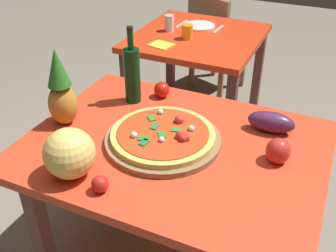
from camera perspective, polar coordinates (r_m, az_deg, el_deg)
The scene contains 18 objects.
display_table at distance 1.69m, azimuth 0.83°, elevation -5.06°, with size 1.21×0.92×0.75m.
background_table at distance 2.84m, azimuth 4.19°, elevation 10.71°, with size 0.83×0.88×0.75m.
dining_chair at distance 3.51m, azimuth 6.67°, elevation 12.43°, with size 0.51×0.51×0.85m.
pizza_board at distance 1.64m, azimuth -0.72°, elevation -1.96°, with size 0.48×0.48×0.03m, color olive.
pizza at distance 1.63m, azimuth -0.60°, elevation -1.20°, with size 0.43×0.43×0.06m.
wine_bottle at distance 1.89m, azimuth -5.16°, elevation 7.44°, with size 0.08×0.08×0.37m.
pineapple_left at distance 1.76m, azimuth -15.09°, elevation 4.81°, with size 0.13×0.13×0.35m.
melon at distance 1.47m, azimuth -13.94°, elevation -3.84°, with size 0.19×0.19×0.19m, color #EFCB64.
bell_pepper at distance 1.58m, azimuth 15.50°, elevation -3.47°, with size 0.09×0.09×0.10m, color red.
eggplant at distance 1.75m, azimuth 14.56°, elevation 0.56°, with size 0.20×0.09×0.09m, color #4C2346.
tomato_beside_pepper at distance 1.97m, azimuth -0.90°, elevation 5.22°, with size 0.08×0.08×0.08m, color red.
tomato_by_bottle at distance 1.41m, azimuth -9.71°, elevation -8.20°, with size 0.06×0.06×0.06m, color red.
drinking_glass_juice at distance 2.71m, azimuth 2.78°, elevation 13.35°, with size 0.08×0.08×0.09m, color orange.
drinking_glass_water at distance 2.85m, azimuth 0.19°, elevation 14.54°, with size 0.06×0.06×0.11m, color silver.
dinner_plate at distance 2.95m, azimuth 4.56°, elevation 14.10°, with size 0.22×0.22×0.02m, color white.
fork_utensil at distance 3.00m, azimuth 1.97°, elevation 14.42°, with size 0.02×0.18×0.01m, color silver.
knife_utensil at distance 2.91m, azimuth 7.21°, elevation 13.60°, with size 0.02×0.18×0.01m, color silver.
napkin_folded at distance 2.61m, azimuth -0.98°, elevation 11.56°, with size 0.14×0.12×0.01m, color yellow.
Camera 1 is at (0.53, -1.22, 1.69)m, focal length 42.53 mm.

